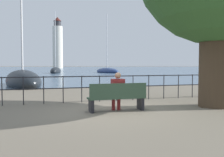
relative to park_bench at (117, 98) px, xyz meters
The scene contains 9 objects.
ground_plane 0.44m from the park_bench, 90.00° to the left, with size 1000.00×1000.00×0.00m, color #706656.
harbor_water 158.47m from the park_bench, 90.00° to the left, with size 600.00×300.00×0.01m.
park_bench is the anchor object (origin of this frame).
seated_person_left 0.26m from the park_bench, 66.30° to the left, with size 0.41×0.35×1.24m.
promenade_railing 2.29m from the park_bench, 90.00° to the left, with size 14.58×0.04×1.05m.
sailboat_1 11.84m from the park_bench, 106.38° to the left, with size 3.49×7.10×9.09m.
sailboat_3 41.05m from the park_bench, 88.26° to the left, with size 3.00×6.32×12.13m.
sailboat_5 42.24m from the park_bench, 74.41° to the left, with size 4.07×8.44×12.11m.
harbor_lighthouse 122.72m from the park_bench, 85.94° to the left, with size 5.03×5.03×25.79m.
Camera 1 is at (-2.48, -7.53, 1.46)m, focal length 40.00 mm.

